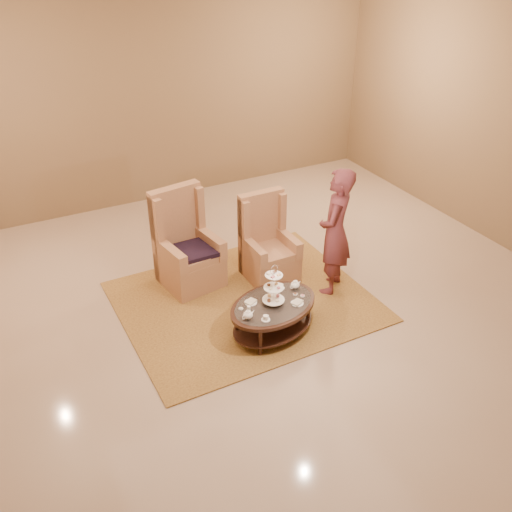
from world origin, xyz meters
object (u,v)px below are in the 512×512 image
tea_table (273,309)px  person (335,232)px  armchair_left (186,253)px  armchair_right (267,250)px

tea_table → person: 1.34m
armchair_left → person: bearing=-42.0°
tea_table → person: person is taller
tea_table → armchair_right: armchair_right is taller
tea_table → person: (1.15, 0.47, 0.51)m
person → tea_table: bearing=-20.2°
tea_table → armchair_right: bearing=50.0°
person → armchair_right: bearing=-91.4°
armchair_left → armchair_right: 1.09m
armchair_right → person: person is taller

